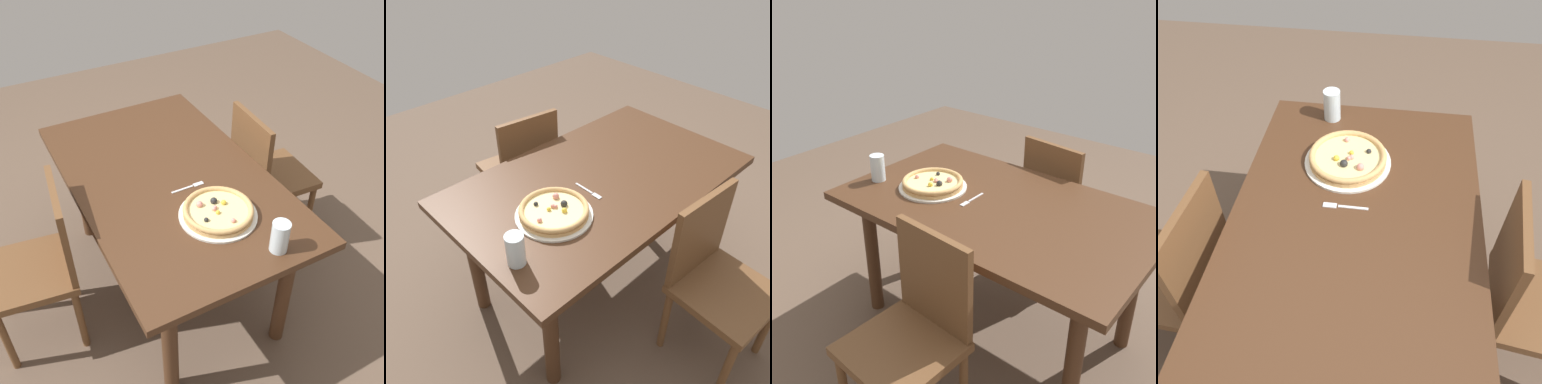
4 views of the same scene
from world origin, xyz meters
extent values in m
plane|color=brown|center=(0.00, 0.00, 0.00)|extent=(6.00, 6.00, 0.00)
cube|color=#472B19|center=(0.00, 0.00, 0.72)|extent=(1.48, 0.89, 0.04)
cylinder|color=#472B19|center=(-0.59, -0.30, 0.35)|extent=(0.07, 0.07, 0.70)
cylinder|color=#472B19|center=(0.59, -0.30, 0.35)|extent=(0.07, 0.07, 0.70)
cylinder|color=#472B19|center=(-0.59, 0.30, 0.35)|extent=(0.07, 0.07, 0.70)
cylinder|color=#472B19|center=(0.59, 0.30, 0.35)|extent=(0.07, 0.07, 0.70)
cylinder|color=brown|center=(0.14, -0.92, 0.21)|extent=(0.04, 0.04, 0.41)
cylinder|color=brown|center=(-0.20, -0.87, 0.21)|extent=(0.04, 0.04, 0.41)
cylinder|color=brown|center=(0.18, -0.58, 0.21)|extent=(0.04, 0.04, 0.41)
cylinder|color=brown|center=(-0.16, -0.53, 0.21)|extent=(0.04, 0.04, 0.41)
cube|color=brown|center=(-0.01, -0.73, 0.43)|extent=(0.45, 0.45, 0.04)
cube|color=brown|center=(0.02, -0.54, 0.66)|extent=(0.38, 0.08, 0.42)
cylinder|color=brown|center=(-0.24, 0.91, 0.21)|extent=(0.04, 0.04, 0.41)
cylinder|color=brown|center=(0.10, 0.88, 0.21)|extent=(0.04, 0.04, 0.41)
cylinder|color=brown|center=(-0.26, 0.57, 0.21)|extent=(0.04, 0.04, 0.41)
cylinder|color=brown|center=(0.08, 0.55, 0.21)|extent=(0.04, 0.04, 0.41)
cube|color=brown|center=(-0.08, 0.73, 0.43)|extent=(0.42, 0.42, 0.04)
cube|color=brown|center=(-0.09, 0.54, 0.66)|extent=(0.38, 0.05, 0.42)
cylinder|color=silver|center=(0.35, 0.07, 0.74)|extent=(0.34, 0.34, 0.01)
cylinder|color=tan|center=(0.35, 0.07, 0.75)|extent=(0.30, 0.30, 0.02)
cylinder|color=beige|center=(0.35, 0.07, 0.77)|extent=(0.27, 0.27, 0.01)
torus|color=tan|center=(0.35, 0.07, 0.77)|extent=(0.31, 0.31, 0.02)
sphere|color=gold|center=(0.33, 0.11, 0.78)|extent=(0.02, 0.02, 0.02)
sphere|color=gold|center=(0.37, 0.05, 0.78)|extent=(0.02, 0.02, 0.02)
sphere|color=#E58C7F|center=(0.34, 0.05, 0.78)|extent=(0.02, 0.02, 0.02)
sphere|color=#E58C7F|center=(0.45, 0.08, 0.78)|extent=(0.02, 0.02, 0.02)
sphere|color=#262626|center=(0.30, 0.07, 0.78)|extent=(0.03, 0.03, 0.03)
sphere|color=#262626|center=(0.39, -0.01, 0.78)|extent=(0.02, 0.02, 0.02)
sphere|color=#E58C7F|center=(0.34, 0.06, 0.78)|extent=(0.02, 0.02, 0.02)
sphere|color=#E58C7F|center=(0.29, 0.01, 0.78)|extent=(0.03, 0.03, 0.03)
cube|color=silver|center=(0.12, 0.01, 0.74)|extent=(0.01, 0.11, 0.00)
cube|color=silver|center=(0.12, 0.10, 0.74)|extent=(0.02, 0.05, 0.00)
cylinder|color=silver|center=(0.64, 0.17, 0.81)|extent=(0.07, 0.07, 0.14)
camera|label=1|loc=(1.60, -0.74, 2.07)|focal=42.91mm
camera|label=2|loc=(1.21, 1.10, 1.88)|focal=37.48mm
camera|label=3|loc=(-1.09, 1.57, 1.76)|focal=42.89mm
camera|label=4|loc=(-0.86, -0.11, 1.86)|focal=38.89mm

